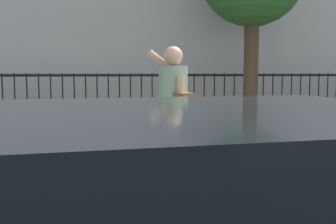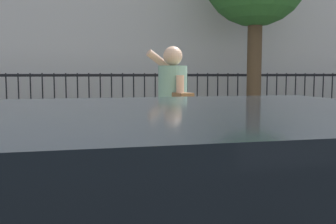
% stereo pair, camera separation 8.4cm
% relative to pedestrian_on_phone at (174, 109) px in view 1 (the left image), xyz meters
% --- Properties ---
extents(sidewalk, '(28.00, 4.40, 0.15)m').
position_rel_pedestrian_on_phone_xyz_m(sidewalk, '(1.41, 0.99, -1.10)').
color(sidewalk, '#B2ADA3').
rests_on(sidewalk, ground).
extents(iron_fence, '(12.03, 0.04, 1.60)m').
position_rel_pedestrian_on_phone_xyz_m(iron_fence, '(1.41, 4.69, -0.15)').
color(iron_fence, black).
rests_on(iron_fence, ground).
extents(pedestrian_on_phone, '(0.51, 0.70, 1.76)m').
position_rel_pedestrian_on_phone_xyz_m(pedestrian_on_phone, '(0.00, 0.00, 0.00)').
color(pedestrian_on_phone, tan).
rests_on(pedestrian_on_phone, sidewalk).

